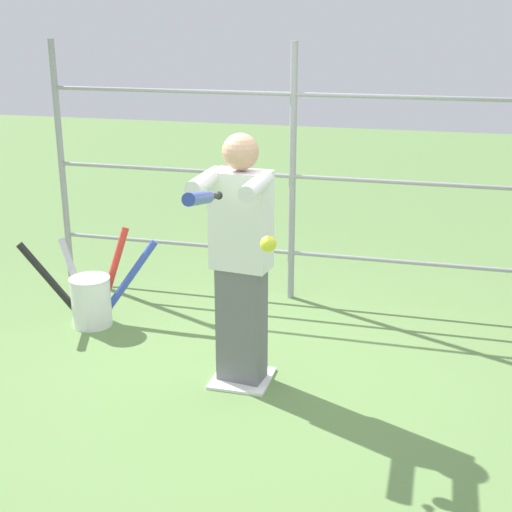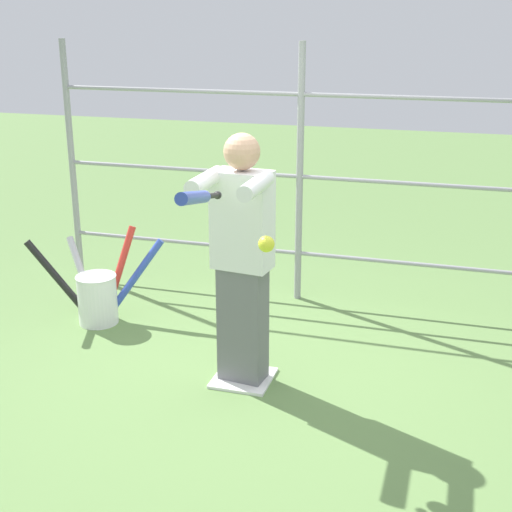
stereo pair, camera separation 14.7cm
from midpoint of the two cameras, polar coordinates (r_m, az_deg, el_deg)
name	(u,v)px [view 2 (the right image)]	position (r m, az deg, el deg)	size (l,w,h in m)	color
ground_plane	(243,379)	(5.08, -0.18, -9.84)	(24.00, 24.00, 0.00)	#608447
home_plate	(243,378)	(5.07, -0.18, -9.74)	(0.40, 0.40, 0.02)	white
fence_backstop	(300,177)	(6.15, 4.20, 6.36)	(4.47, 0.06, 2.23)	#939399
batter	(242,254)	(4.69, -0.26, 0.16)	(0.44, 0.61, 1.73)	slate
baseball_bat_swinging	(197,197)	(3.65, -3.58, 4.70)	(0.17, 0.83, 0.23)	black
softball_in_flight	(266,244)	(4.07, 1.87, 0.96)	(0.10, 0.10, 0.10)	yellow
bat_bucket	(98,294)	(6.01, -11.87, -3.03)	(1.04, 0.57, 0.77)	white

